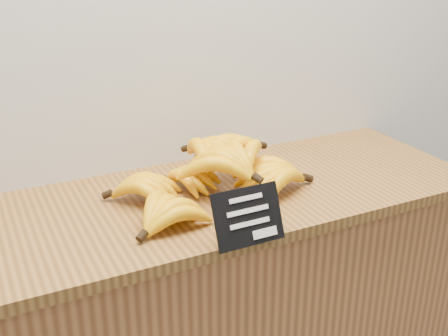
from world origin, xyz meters
TOP-DOWN VIEW (x-y plane):
  - counter at (-0.09, 2.75)m, footprint 1.40×0.50m
  - counter_top at (-0.09, 2.75)m, footprint 1.45×0.54m
  - chalkboard_sign at (-0.14, 2.49)m, footprint 0.16×0.06m
  - banana_pile at (-0.10, 2.74)m, footprint 0.55×0.36m

SIDE VIEW (x-z plane):
  - counter at x=-0.09m, z-range 0.00..0.90m
  - counter_top at x=-0.09m, z-range 0.90..0.93m
  - banana_pile at x=-0.10m, z-range 0.92..1.06m
  - chalkboard_sign at x=-0.14m, z-range 0.93..1.05m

